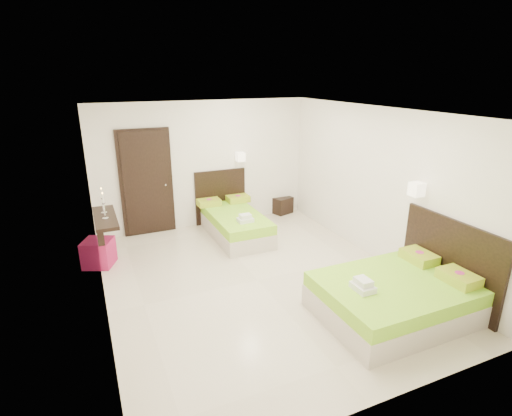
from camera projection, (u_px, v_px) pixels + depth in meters
name	position (u px, v px, depth m)	size (l,w,h in m)	color
floor	(258.00, 280.00, 6.31)	(5.50, 5.50, 0.00)	beige
bed_single	(234.00, 221.00, 8.00)	(1.12, 1.86, 1.53)	beige
bed_double	(398.00, 295.00, 5.34)	(1.96, 1.66, 1.61)	beige
nightstand	(281.00, 205.00, 9.30)	(0.42, 0.38, 0.38)	black
ottoman	(99.00, 253.00, 6.74)	(0.45, 0.45, 0.45)	#9D1449
door	(147.00, 183.00, 7.85)	(1.02, 0.15, 2.14)	black
console_shelf	(105.00, 218.00, 6.63)	(0.35, 1.20, 0.78)	black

